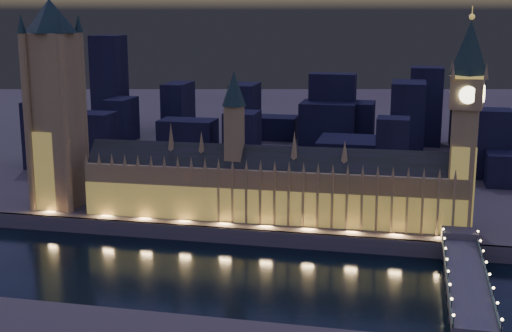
% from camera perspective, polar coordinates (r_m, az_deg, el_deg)
% --- Properties ---
extents(ground_plane, '(2000.00, 2000.00, 0.00)m').
position_cam_1_polar(ground_plane, '(328.13, -2.96, -8.48)').
color(ground_plane, black).
rests_on(ground_plane, ground).
extents(north_bank, '(2000.00, 960.00, 8.00)m').
position_cam_1_polar(north_bank, '(827.22, 6.67, 4.46)').
color(north_bank, '#483743').
rests_on(north_bank, ground).
extents(embankment_wall, '(2000.00, 2.50, 8.00)m').
position_cam_1_polar(embankment_wall, '(364.21, -1.25, -5.66)').
color(embankment_wall, '#404556').
rests_on(embankment_wall, ground).
extents(palace_of_westminster, '(202.00, 24.45, 78.00)m').
position_cam_1_polar(palace_of_westminster, '(375.25, 1.09, -1.56)').
color(palace_of_westminster, '#8E6F53').
rests_on(palace_of_westminster, north_bank).
extents(victoria_tower, '(31.68, 31.68, 126.68)m').
position_cam_1_polar(victoria_tower, '(408.46, -15.81, 5.48)').
color(victoria_tower, '#8E6F53').
rests_on(victoria_tower, north_bank).
extents(elizabeth_tower, '(18.00, 18.00, 110.61)m').
position_cam_1_polar(elizabeth_tower, '(361.21, 16.46, 4.39)').
color(elizabeth_tower, '#8E6F53').
rests_on(elizabeth_tower, north_bank).
extents(westminster_bridge, '(16.78, 113.00, 15.90)m').
position_cam_1_polar(westminster_bridge, '(313.13, 16.40, -8.86)').
color(westminster_bridge, '#404556').
rests_on(westminster_bridge, ground).
extents(city_backdrop, '(457.04, 215.63, 86.92)m').
position_cam_1_polar(city_backdrop, '(551.80, 6.54, 3.37)').
color(city_backdrop, black).
rests_on(city_backdrop, north_bank).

